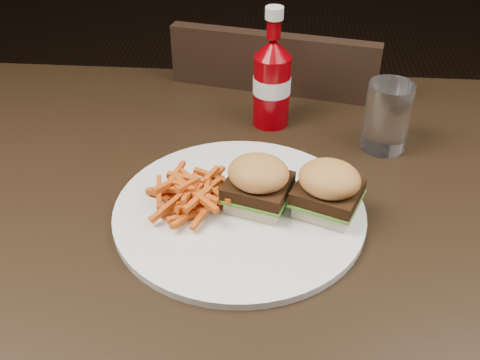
# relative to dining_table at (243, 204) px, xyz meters

# --- Properties ---
(dining_table) EXTENTS (1.20, 0.80, 0.04)m
(dining_table) POSITION_rel_dining_table_xyz_m (0.00, 0.00, 0.00)
(dining_table) COLOR black
(dining_table) RESTS_ON ground
(chair_far) EXTENTS (0.47, 0.47, 0.04)m
(chair_far) POSITION_rel_dining_table_xyz_m (0.06, 0.50, -0.30)
(chair_far) COLOR black
(chair_far) RESTS_ON ground
(plate) EXTENTS (0.34, 0.34, 0.01)m
(plate) POSITION_rel_dining_table_xyz_m (-0.00, -0.05, 0.03)
(plate) COLOR white
(plate) RESTS_ON dining_table
(sandwich_half_a) EXTENTS (0.09, 0.09, 0.02)m
(sandwich_half_a) POSITION_rel_dining_table_xyz_m (0.02, -0.04, 0.04)
(sandwich_half_a) COLOR beige
(sandwich_half_a) RESTS_ON plate
(sandwich_half_b) EXTENTS (0.09, 0.09, 0.02)m
(sandwich_half_b) POSITION_rel_dining_table_xyz_m (0.11, -0.04, 0.04)
(sandwich_half_b) COLOR beige
(sandwich_half_b) RESTS_ON plate
(fries_pile) EXTENTS (0.13, 0.13, 0.04)m
(fries_pile) POSITION_rel_dining_table_xyz_m (-0.07, -0.05, 0.05)
(fries_pile) COLOR red
(fries_pile) RESTS_ON plate
(ketchup_bottle) EXTENTS (0.07, 0.07, 0.12)m
(ketchup_bottle) POSITION_rel_dining_table_xyz_m (0.03, 0.20, 0.08)
(ketchup_bottle) COLOR #7D0006
(ketchup_bottle) RESTS_ON dining_table
(tumbler) EXTENTS (0.08, 0.08, 0.11)m
(tumbler) POSITION_rel_dining_table_xyz_m (0.21, 0.14, 0.08)
(tumbler) COLOR white
(tumbler) RESTS_ON dining_table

